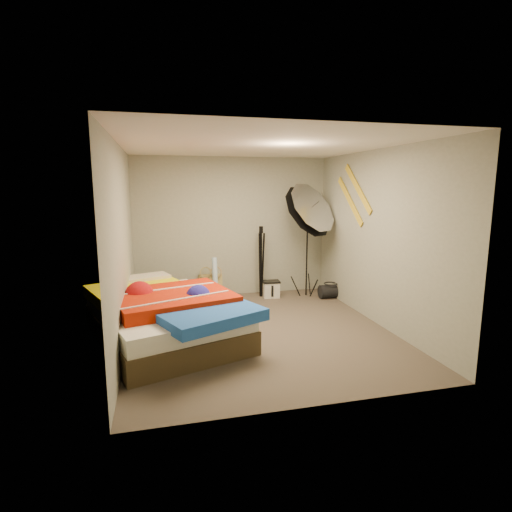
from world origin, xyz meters
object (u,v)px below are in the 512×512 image
object	(u,v)px
camera_case	(271,290)
bed	(165,314)
duffel_bag	(330,291)
photo_umbrella	(307,212)
tote_bag	(211,286)
wrapping_roll	(215,280)
camera_tripod	(261,257)

from	to	relation	value
camera_case	bed	distance (m)	2.48
duffel_bag	bed	size ratio (longest dim) A/B	0.15
photo_umbrella	tote_bag	bearing A→B (deg)	163.01
tote_bag	camera_case	bearing A→B (deg)	-13.74
bed	tote_bag	bearing A→B (deg)	66.01
wrapping_roll	tote_bag	bearing A→B (deg)	95.07
wrapping_roll	photo_umbrella	size ratio (longest dim) A/B	0.36
bed	photo_umbrella	distance (m)	3.08
wrapping_roll	photo_umbrella	distance (m)	1.98
wrapping_roll	camera_tripod	distance (m)	0.95
tote_bag	camera_case	size ratio (longest dim) A/B	1.48
wrapping_roll	camera_case	bearing A→B (deg)	3.83
bed	camera_tripod	size ratio (longest dim) A/B	2.09
tote_bag	duffel_bag	bearing A→B (deg)	-13.98
wrapping_roll	camera_case	size ratio (longest dim) A/B	2.78
wrapping_roll	camera_case	distance (m)	1.06
duffel_bag	tote_bag	bearing A→B (deg)	164.36
bed	photo_umbrella	bearing A→B (deg)	29.24
tote_bag	duffel_bag	distance (m)	2.16
wrapping_roll	duffel_bag	world-z (taller)	wrapping_roll
camera_tripod	bed	bearing A→B (deg)	-135.47
tote_bag	photo_umbrella	xyz separation A→B (m)	(1.64, -0.50, 1.34)
photo_umbrella	camera_tripod	distance (m)	1.14
bed	photo_umbrella	xyz separation A→B (m)	(2.48, 1.39, 1.21)
wrapping_roll	bed	xyz separation A→B (m)	(-0.87, -1.52, -0.06)
duffel_bag	bed	bearing A→B (deg)	-155.82
tote_bag	duffel_bag	xyz separation A→B (m)	(2.08, -0.59, -0.09)
camera_case	duffel_bag	xyz separation A→B (m)	(1.02, -0.30, -0.02)
photo_umbrella	wrapping_roll	bearing A→B (deg)	175.17
duffel_bag	camera_tripod	world-z (taller)	camera_tripod
duffel_bag	camera_tripod	size ratio (longest dim) A/B	0.31
camera_case	camera_tripod	distance (m)	0.63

